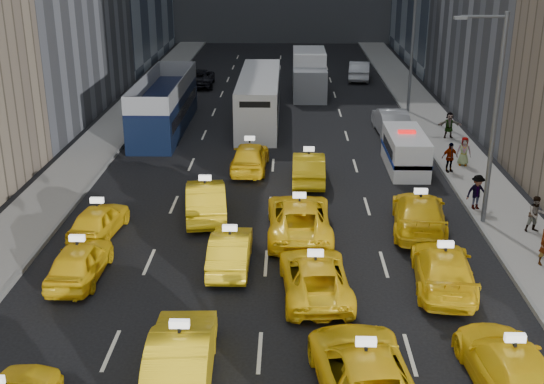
{
  "coord_description": "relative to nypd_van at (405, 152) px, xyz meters",
  "views": [
    {
      "loc": [
        0.78,
        -15.45,
        11.67
      ],
      "look_at": [
        0.17,
        10.43,
        2.0
      ],
      "focal_mm": 45.0,
      "sensor_mm": 36.0,
      "label": 1
    }
  ],
  "objects": [
    {
      "name": "taxi_6",
      "position": [
        -4.2,
        -19.54,
        -0.22
      ],
      "size": [
        3.14,
        5.68,
        1.5
      ],
      "primitive_type": "imported",
      "rotation": [
        0.0,
        0.0,
        3.26
      ],
      "color": "yellow",
      "rests_on": "ground"
    },
    {
      "name": "pedestrian_1",
      "position": [
        4.02,
        -8.6,
        -0.04
      ],
      "size": [
        0.82,
        0.53,
        1.56
      ],
      "primitive_type": "imported",
      "rotation": [
        0.0,
        0.0,
        0.17
      ],
      "color": "gray",
      "rests_on": "sidewalk_east"
    },
    {
      "name": "taxi_15",
      "position": [
        -0.73,
        -8.24,
        -0.19
      ],
      "size": [
        2.86,
        5.59,
        1.55
      ],
      "primitive_type": "imported",
      "rotation": [
        0.0,
        0.0,
        3.01
      ],
      "color": "yellow",
      "rests_on": "ground"
    },
    {
      "name": "taxi_13",
      "position": [
        -9.91,
        -6.91,
        -0.16
      ],
      "size": [
        2.33,
        5.05,
        1.61
      ],
      "primitive_type": "imported",
      "rotation": [
        0.0,
        0.0,
        3.27
      ],
      "color": "yellow",
      "rests_on": "ground"
    },
    {
      "name": "curb_east",
      "position": [
        1.96,
        5.48,
        -0.88
      ],
      "size": [
        0.15,
        90.0,
        0.18
      ],
      "primitive_type": "cube",
      "color": "slate",
      "rests_on": "ground"
    },
    {
      "name": "pedestrian_4",
      "position": [
        3.18,
        0.28,
        -0.04
      ],
      "size": [
        0.82,
        0.53,
        1.56
      ],
      "primitive_type": "imported",
      "rotation": [
        0.0,
        0.0,
        -0.16
      ],
      "color": "gray",
      "rests_on": "sidewalk_east"
    },
    {
      "name": "pedestrian_2",
      "position": [
        2.25,
        -6.08,
        -0.01
      ],
      "size": [
        1.12,
        0.69,
        1.61
      ],
      "primitive_type": "imported",
      "rotation": [
        0.0,
        0.0,
        0.26
      ],
      "color": "gray",
      "rests_on": "sidewalk_east"
    },
    {
      "name": "misc_car_0",
      "position": [
        0.22,
        7.11,
        -0.15
      ],
      "size": [
        1.94,
        5.05,
        1.64
      ],
      "primitive_type": "imported",
      "rotation": [
        0.0,
        0.0,
        3.18
      ],
      "color": "#B1B3B9",
      "rests_on": "ground"
    },
    {
      "name": "double_decker",
      "position": [
        -14.23,
        7.71,
        0.71
      ],
      "size": [
        3.96,
        11.86,
        3.39
      ],
      "rotation": [
        0.0,
        0.0,
        -0.11
      ],
      "color": "black",
      "rests_on": "ground"
    },
    {
      "name": "pedestrian_3",
      "position": [
        2.17,
        -0.84,
        -0.03
      ],
      "size": [
        1.01,
        0.7,
        1.58
      ],
      "primitive_type": "imported",
      "rotation": [
        0.0,
        0.0,
        0.33
      ],
      "color": "gray",
      "rests_on": "sidewalk_east"
    },
    {
      "name": "curb_west",
      "position": [
        -16.14,
        5.48,
        -0.88
      ],
      "size": [
        0.15,
        90.0,
        0.18
      ],
      "primitive_type": "cube",
      "color": "slate",
      "rests_on": "ground"
    },
    {
      "name": "misc_car_4",
      "position": [
        -0.08,
        24.63,
        -0.14
      ],
      "size": [
        2.3,
        5.16,
        1.65
      ],
      "primitive_type": "imported",
      "rotation": [
        0.0,
        0.0,
        3.03
      ],
      "color": "#B1B3B9",
      "rests_on": "ground"
    },
    {
      "name": "taxi_14",
      "position": [
        -5.8,
        -8.84,
        -0.19
      ],
      "size": [
        2.68,
        5.65,
        1.56
      ],
      "primitive_type": "imported",
      "rotation": [
        0.0,
        0.0,
        3.16
      ],
      "color": "yellow",
      "rests_on": "ground"
    },
    {
      "name": "taxi_12",
      "position": [
        -14.13,
        -9.05,
        -0.3
      ],
      "size": [
        2.03,
        4.09,
        1.34
      ],
      "primitive_type": "imported",
      "rotation": [
        0.0,
        0.0,
        3.03
      ],
      "color": "yellow",
      "rests_on": "ground"
    },
    {
      "name": "streetlight_near",
      "position": [
        2.09,
        -7.52,
        3.95
      ],
      "size": [
        2.15,
        0.22,
        9.0
      ],
      "color": "#595B60",
      "rests_on": "ground"
    },
    {
      "name": "taxi_10",
      "position": [
        -5.32,
        -13.89,
        -0.29
      ],
      "size": [
        2.61,
        5.05,
        1.36
      ],
      "primitive_type": "imported",
      "rotation": [
        0.0,
        0.0,
        3.21
      ],
      "color": "yellow",
      "rests_on": "ground"
    },
    {
      "name": "pedestrian_5",
      "position": [
        3.58,
        5.71,
        -0.03
      ],
      "size": [
        1.48,
        0.48,
        1.58
      ],
      "primitive_type": "imported",
      "rotation": [
        0.0,
        0.0,
        0.04
      ],
      "color": "gray",
      "rests_on": "sidewalk_east"
    },
    {
      "name": "sidewalk_east",
      "position": [
        3.41,
        5.48,
        -0.89
      ],
      "size": [
        3.0,
        90.0,
        0.15
      ],
      "primitive_type": "cube",
      "color": "gray",
      "rests_on": "ground"
    },
    {
      "name": "city_bus",
      "position": [
        -8.22,
        9.86,
        0.61
      ],
      "size": [
        3.79,
        12.54,
        3.19
      ],
      "rotation": [
        0.0,
        0.0,
        0.1
      ],
      "color": "silver",
      "rests_on": "ground"
    },
    {
      "name": "taxi_5",
      "position": [
        -9.21,
        -18.95,
        -0.16
      ],
      "size": [
        1.91,
        4.96,
        1.61
      ],
      "primitive_type": "imported",
      "rotation": [
        0.0,
        0.0,
        3.18
      ],
      "color": "yellow",
      "rests_on": "ground"
    },
    {
      "name": "taxi_16",
      "position": [
        -8.3,
        -0.44,
        -0.19
      ],
      "size": [
        2.05,
        4.66,
        1.56
      ],
      "primitive_type": "imported",
      "rotation": [
        0.0,
        0.0,
        3.1
      ],
      "color": "yellow",
      "rests_on": "ground"
    },
    {
      "name": "taxi_9",
      "position": [
        -8.42,
        -11.86,
        -0.28
      ],
      "size": [
        1.47,
        4.19,
        1.38
      ],
      "primitive_type": "imported",
      "rotation": [
        0.0,
        0.0,
        3.14
      ],
      "color": "yellow",
      "rests_on": "ground"
    },
    {
      "name": "taxi_17",
      "position": [
        -5.23,
        -2.16,
        -0.21
      ],
      "size": [
        1.67,
        4.62,
        1.51
      ],
      "primitive_type": "imported",
      "rotation": [
        0.0,
        0.0,
        3.13
      ],
      "color": "yellow",
      "rests_on": "ground"
    },
    {
      "name": "taxi_8",
      "position": [
        -13.81,
        -12.94,
        -0.27
      ],
      "size": [
        1.71,
        4.14,
        1.4
      ],
      "primitive_type": "imported",
      "rotation": [
        0.0,
        0.0,
        3.13
      ],
      "color": "yellow",
      "rests_on": "ground"
    },
    {
      "name": "taxi_7",
      "position": [
        -0.2,
        -19.2,
        -0.24
      ],
      "size": [
        2.38,
        5.17,
        1.46
      ],
      "primitive_type": "imported",
      "rotation": [
        0.0,
        0.0,
        3.21
      ],
      "color": "yellow",
      "rests_on": "ground"
    },
    {
      "name": "box_truck",
      "position": [
        -4.65,
        18.49,
        0.69
      ],
      "size": [
        3.43,
        7.62,
        3.36
      ],
      "rotation": [
        0.0,
        0.0,
        0.13
      ],
      "color": "silver",
      "rests_on": "ground"
    },
    {
      "name": "taxi_11",
      "position": [
        -0.76,
        -13.25,
        -0.24
      ],
      "size": [
        2.51,
        5.16,
        1.45
      ],
      "primitive_type": "imported",
      "rotation": [
        0.0,
        0.0,
        3.04
      ],
      "color": "yellow",
      "rests_on": "ground"
    },
    {
      "name": "streetlight_far",
      "position": [
        2.09,
        12.48,
        3.95
      ],
      "size": [
        2.15,
        0.22,
        9.0
      ],
      "color": "#595B60",
      "rests_on": "ground"
    },
    {
      "name": "misc_car_3",
      "position": [
        -9.17,
        22.82,
        -0.3
      ],
      "size": [
        1.99,
        4.08,
        1.34
      ],
      "primitive_type": "imported",
      "rotation": [
        0.0,
        0.0,
        3.04
      ],
      "color": "black",
      "rests_on": "ground"
    },
    {
      "name": "sidewalk_west",
      "position": [
        -17.59,
        5.48,
        -0.89
      ],
      "size": [
        3.0,
        90.0,
        0.15
      ],
      "primitive_type": "cube",
      "color": "gray",
      "rests_on": "ground"
    },
    {
      "name": "misc_car_2",
      "position": [
        -4.43,
        25.66,
        -0.24
      ],
      "size": [
        2.07,
        5.01,
        1.45
      ],
      "primitive_type": "imported",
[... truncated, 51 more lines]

